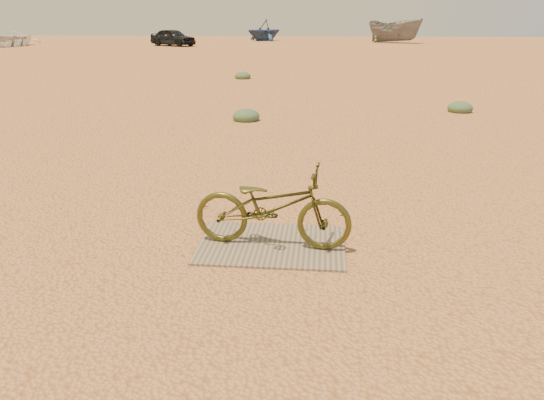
# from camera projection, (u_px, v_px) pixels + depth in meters

# --- Properties ---
(ground) EXTENTS (120.00, 120.00, 0.00)m
(ground) POSITION_uv_depth(u_px,v_px,m) (296.00, 234.00, 5.46)
(ground) COLOR tan
(ground) RESTS_ON ground
(plywood_board) EXTENTS (1.42, 1.06, 0.02)m
(plywood_board) POSITION_uv_depth(u_px,v_px,m) (272.00, 244.00, 5.19)
(plywood_board) COLOR #867459
(plywood_board) RESTS_ON ground
(bicycle) EXTENTS (1.55, 0.66, 0.79)m
(bicycle) POSITION_uv_depth(u_px,v_px,m) (272.00, 206.00, 5.02)
(bicycle) COLOR #434218
(bicycle) RESTS_ON plywood_board
(car) EXTENTS (4.05, 3.16, 1.29)m
(car) POSITION_uv_depth(u_px,v_px,m) (173.00, 37.00, 40.74)
(car) COLOR black
(car) RESTS_ON ground
(boat_near_left) EXTENTS (4.40, 5.86, 1.15)m
(boat_near_left) POSITION_uv_depth(u_px,v_px,m) (5.00, 38.00, 40.47)
(boat_near_left) COLOR silver
(boat_near_left) RESTS_ON ground
(boat_far_left) EXTENTS (4.90, 4.91, 1.96)m
(boat_far_left) POSITION_uv_depth(u_px,v_px,m) (264.00, 30.00, 49.73)
(boat_far_left) COLOR navy
(boat_far_left) RESTS_ON ground
(boat_mid_right) EXTENTS (5.30, 4.84, 2.03)m
(boat_mid_right) POSITION_uv_depth(u_px,v_px,m) (395.00, 31.00, 45.69)
(boat_mid_right) COLOR slate
(boat_mid_right) RESTS_ON ground
(kale_a) EXTENTS (0.59, 0.59, 0.32)m
(kale_a) POSITION_uv_depth(u_px,v_px,m) (246.00, 120.00, 11.46)
(kale_a) COLOR #496545
(kale_a) RESTS_ON ground
(kale_b) EXTENTS (0.58, 0.58, 0.32)m
(kale_b) POSITION_uv_depth(u_px,v_px,m) (460.00, 112.00, 12.50)
(kale_b) COLOR #496545
(kale_b) RESTS_ON ground
(kale_c) EXTENTS (0.58, 0.58, 0.32)m
(kale_c) POSITION_uv_depth(u_px,v_px,m) (243.00, 79.00, 19.23)
(kale_c) COLOR #496545
(kale_c) RESTS_ON ground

